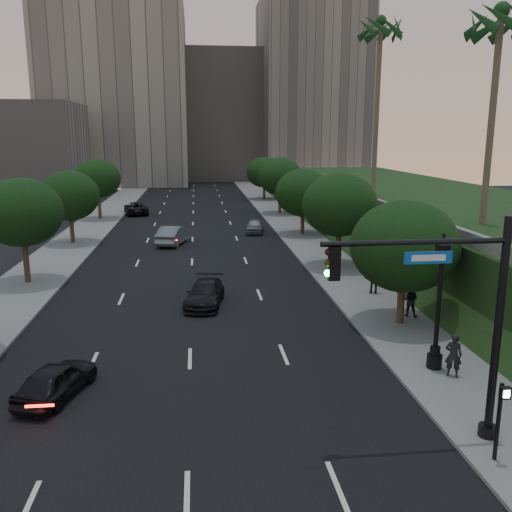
{
  "coord_description": "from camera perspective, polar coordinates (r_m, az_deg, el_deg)",
  "views": [
    {
      "loc": [
        0.43,
        -16.5,
        9.2
      ],
      "look_at": [
        3.19,
        8.5,
        3.6
      ],
      "focal_mm": 38.0,
      "sensor_mm": 36.0,
      "label": 1
    }
  ],
  "objects": [
    {
      "name": "tree_right_e",
      "position": [
        79.28,
        0.86,
        8.81
      ],
      "size": [
        5.2,
        5.2,
        6.24
      ],
      "color": "#38281C",
      "rests_on": "ground"
    },
    {
      "name": "sedan_far_left",
      "position": [
        66.33,
        -12.53,
        4.94
      ],
      "size": [
        3.54,
        5.77,
        1.49
      ],
      "primitive_type": "imported",
      "rotation": [
        0.0,
        0.0,
        3.35
      ],
      "color": "black",
      "rests_on": "ground"
    },
    {
      "name": "tree_right_b",
      "position": [
        38.1,
        8.79,
        5.35
      ],
      "size": [
        5.2,
        5.2,
        6.74
      ],
      "color": "#38281C",
      "rests_on": "ground"
    },
    {
      "name": "sedan_mid_left",
      "position": [
        47.28,
        -8.73,
        2.2
      ],
      "size": [
        2.93,
        5.24,
        1.64
      ],
      "primitive_type": "imported",
      "rotation": [
        0.0,
        0.0,
        2.89
      ],
      "color": "slate",
      "rests_on": "ground"
    },
    {
      "name": "sidewalk_left",
      "position": [
        48.57,
        -18.89,
        1.05
      ],
      "size": [
        4.5,
        140.0,
        0.15
      ],
      "primitive_type": "cube",
      "color": "slate",
      "rests_on": "ground"
    },
    {
      "name": "road_surface",
      "position": [
        47.4,
        -6.71,
        1.29
      ],
      "size": [
        16.0,
        140.0,
        0.02
      ],
      "primitive_type": "cube",
      "color": "black",
      "rests_on": "ground"
    },
    {
      "name": "sedan_near_right",
      "position": [
        30.17,
        -5.42,
        -3.95
      ],
      "size": [
        2.58,
        4.78,
        1.32
      ],
      "primitive_type": "imported",
      "rotation": [
        0.0,
        0.0,
        -0.17
      ],
      "color": "black",
      "rests_on": "ground"
    },
    {
      "name": "tree_left_d",
      "position": [
        62.6,
        -16.32,
        7.82
      ],
      "size": [
        5.0,
        5.0,
        6.71
      ],
      "color": "#38281C",
      "rests_on": "ground"
    },
    {
      "name": "sedan_near_left",
      "position": [
        21.13,
        -20.3,
        -12.14
      ],
      "size": [
        2.62,
        4.11,
        1.3
      ],
      "primitive_type": "imported",
      "rotation": [
        0.0,
        0.0,
        2.84
      ],
      "color": "black",
      "rests_on": "ground"
    },
    {
      "name": "tree_right_d",
      "position": [
        64.43,
        2.55,
        8.38
      ],
      "size": [
        5.2,
        5.2,
        6.74
      ],
      "color": "#38281C",
      "rests_on": "ground"
    },
    {
      "name": "pedestrian_signal",
      "position": [
        17.2,
        24.3,
        -15.01
      ],
      "size": [
        0.3,
        0.33,
        2.5
      ],
      "color": "black",
      "rests_on": "ground"
    },
    {
      "name": "office_block_mid",
      "position": [
        118.69,
        -3.74,
        14.37
      ],
      "size": [
        22.0,
        18.0,
        26.0
      ],
      "primitive_type": "cube",
      "color": "gray",
      "rests_on": "ground"
    },
    {
      "name": "parapet_wall",
      "position": [
        46.63,
        10.07,
        6.4
      ],
      "size": [
        0.35,
        90.0,
        0.7
      ],
      "primitive_type": "cube",
      "color": "slate",
      "rests_on": "embankment"
    },
    {
      "name": "tree_right_a",
      "position": [
        26.91,
        15.34,
        1.01
      ],
      "size": [
        5.2,
        5.2,
        6.24
      ],
      "color": "#38281C",
      "rests_on": "ground"
    },
    {
      "name": "palm_far",
      "position": [
        49.76,
        12.99,
        22.03
      ],
      "size": [
        3.2,
        3.2,
        15.5
      ],
      "color": "#4C4233",
      "rests_on": "embankment"
    },
    {
      "name": "tree_right_c",
      "position": [
        50.74,
        4.97,
        6.65
      ],
      "size": [
        5.2,
        5.2,
        6.24
      ],
      "color": "#38281C",
      "rests_on": "ground"
    },
    {
      "name": "office_block_left",
      "position": [
        109.66,
        -14.41,
        15.74
      ],
      "size": [
        26.0,
        20.0,
        32.0
      ],
      "primitive_type": "cube",
      "color": "gray",
      "rests_on": "ground"
    },
    {
      "name": "street_lamp",
      "position": [
        22.34,
        18.64,
        -5.22
      ],
      "size": [
        0.64,
        0.64,
        5.62
      ],
      "color": "black",
      "rests_on": "ground"
    },
    {
      "name": "office_block_right",
      "position": [
        115.28,
        5.75,
        16.88
      ],
      "size": [
        20.0,
        22.0,
        36.0
      ],
      "primitive_type": "cube",
      "color": "gray",
      "rests_on": "ground"
    },
    {
      "name": "ground",
      "position": [
        18.9,
        -7.11,
        -16.69
      ],
      "size": [
        160.0,
        160.0,
        0.0
      ],
      "primitive_type": "plane",
      "color": "black",
      "rests_on": "ground"
    },
    {
      "name": "traffic_signal_mast",
      "position": [
        17.07,
        20.93,
        -7.21
      ],
      "size": [
        5.68,
        0.56,
        7.0
      ],
      "color": "black",
      "rests_on": "ground"
    },
    {
      "name": "pedestrian_b",
      "position": [
        28.82,
        15.91,
        -4.48
      ],
      "size": [
        1.03,
        0.96,
        1.69
      ],
      "primitive_type": "imported",
      "rotation": [
        0.0,
        0.0,
        2.64
      ],
      "color": "black",
      "rests_on": "sidewalk_right"
    },
    {
      "name": "embankment",
      "position": [
        49.97,
        19.38,
        3.56
      ],
      "size": [
        18.0,
        90.0,
        4.0
      ],
      "primitive_type": "cube",
      "color": "black",
      "rests_on": "ground"
    },
    {
      "name": "sidewalk_right",
      "position": [
        48.39,
        5.52,
        1.63
      ],
      "size": [
        4.5,
        140.0,
        0.15
      ],
      "primitive_type": "cube",
      "color": "slate",
      "rests_on": "ground"
    },
    {
      "name": "tree_left_b",
      "position": [
        36.42,
        -23.45,
        4.23
      ],
      "size": [
        5.0,
        5.0,
        6.71
      ],
      "color": "#38281C",
      "rests_on": "ground"
    },
    {
      "name": "palm_mid",
      "position": [
        35.48,
        24.35,
        21.44
      ],
      "size": [
        3.2,
        3.2,
        13.0
      ],
      "color": "#4C4233",
      "rests_on": "embankment"
    },
    {
      "name": "sedan_far_right",
      "position": [
        52.3,
        -0.13,
        3.19
      ],
      "size": [
        2.21,
        4.23,
        1.37
      ],
      "primitive_type": "imported",
      "rotation": [
        0.0,
        0.0,
        -0.15
      ],
      "color": "slate",
      "rests_on": "ground"
    },
    {
      "name": "tree_left_c",
      "position": [
        48.95,
        -19.05,
        6.02
      ],
      "size": [
        5.0,
        5.0,
        6.34
      ],
      "color": "#38281C",
      "rests_on": "ground"
    },
    {
      "name": "office_block_filler",
      "position": [
        90.47,
        -23.69,
        10.13
      ],
      "size": [
        18.0,
        16.0,
        14.0
      ],
      "primitive_type": "cube",
      "color": "gray",
      "rests_on": "ground"
    },
    {
      "name": "pedestrian_c",
      "position": [
        32.4,
        12.35,
        -2.26
      ],
      "size": [
        1.16,
        0.68,
        1.86
      ],
      "primitive_type": "imported",
      "rotation": [
        0.0,
        0.0,
        2.93
      ],
      "color": "black",
      "rests_on": "sidewalk_right"
    },
    {
      "name": "pedestrian_a",
      "position": [
        22.33,
        20.07,
        -9.77
      ],
      "size": [
        0.74,
        0.64,
        1.72
      ],
      "primitive_type": "imported",
      "rotation": [
        0.0,
        0.0,
        2.71
      ],
      "color": "black",
      "rests_on": "sidewalk_right"
    }
  ]
}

